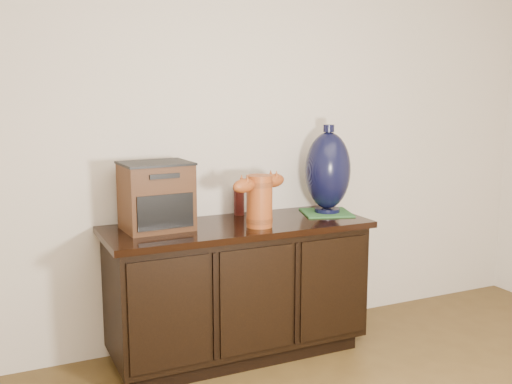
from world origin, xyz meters
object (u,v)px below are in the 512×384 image
spray_can (239,200)px  terracotta_vessel (259,198)px  tv_radio (156,196)px  sideboard (238,288)px  lamp_base (328,171)px

spray_can → terracotta_vessel: bearing=-94.1°
tv_radio → spray_can: tv_radio is taller
sideboard → lamp_base: 0.86m
sideboard → spray_can: spray_can is taller
sideboard → tv_radio: size_ratio=3.95×
lamp_base → spray_can: size_ratio=2.94×
terracotta_vessel → spray_can: terracotta_vessel is taller
terracotta_vessel → lamp_base: (0.52, 0.15, 0.10)m
terracotta_vessel → lamp_base: 0.55m
sideboard → lamp_base: lamp_base is taller
tv_radio → lamp_base: size_ratio=0.72×
lamp_base → spray_can: lamp_base is taller
sideboard → terracotta_vessel: (0.08, -0.11, 0.53)m
terracotta_vessel → spray_can: bearing=62.7°
terracotta_vessel → spray_can: (0.02, 0.33, -0.07)m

